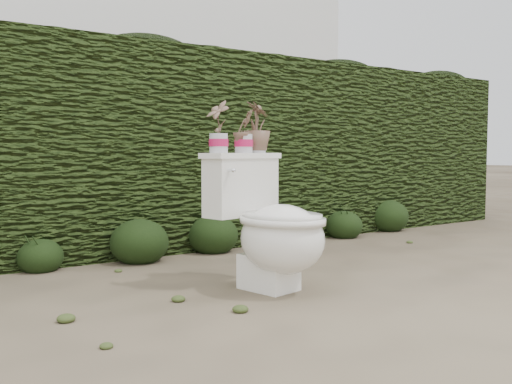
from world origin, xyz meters
TOP-DOWN VIEW (x-y plane):
  - ground at (0.00, 0.00)m, footprint 60.00×60.00m
  - hedge at (0.00, 1.60)m, footprint 8.00×1.00m
  - house_wall at (0.60, 6.00)m, footprint 8.00×3.50m
  - toilet at (-0.06, -0.20)m, footprint 0.58×0.75m
  - potted_plant_left at (-0.29, -0.00)m, footprint 0.12×0.16m
  - potted_plant_center at (-0.09, 0.04)m, footprint 0.15×0.13m
  - potted_plant_right at (0.02, 0.06)m, footprint 0.20×0.20m
  - liriope_clump_2 at (-1.00, 1.10)m, footprint 0.30×0.30m
  - liriope_clump_3 at (-0.33, 1.02)m, footprint 0.42×0.42m
  - liriope_clump_4 at (0.30, 1.06)m, footprint 0.40×0.40m
  - liriope_clump_5 at (0.99, 0.97)m, footprint 0.34×0.34m
  - liriope_clump_6 at (1.68, 1.03)m, footprint 0.34×0.34m
  - liriope_clump_7 at (2.37, 1.13)m, footprint 0.42×0.42m

SIDE VIEW (x-z plane):
  - ground at x=0.00m, z-range 0.00..0.00m
  - liriope_clump_2 at x=-1.00m, z-range 0.00..0.24m
  - liriope_clump_5 at x=0.99m, z-range 0.00..0.27m
  - liriope_clump_6 at x=1.68m, z-range 0.00..0.27m
  - liriope_clump_4 at x=0.30m, z-range 0.00..0.32m
  - liriope_clump_3 at x=-0.33m, z-range 0.00..0.33m
  - liriope_clump_7 at x=2.37m, z-range 0.00..0.34m
  - toilet at x=-0.06m, z-range -0.03..0.74m
  - hedge at x=0.00m, z-range 0.00..1.60m
  - potted_plant_center at x=-0.09m, z-range 0.78..1.02m
  - potted_plant_left at x=-0.29m, z-range 0.78..1.06m
  - potted_plant_right at x=0.02m, z-range 0.78..1.07m
  - house_wall at x=0.60m, z-range 0.00..4.00m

